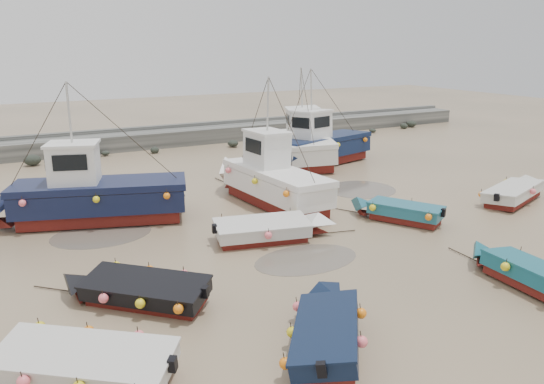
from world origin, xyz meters
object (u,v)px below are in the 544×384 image
Objects in this scene: dinghy_0 at (72,358)px; dinghy_2 at (523,268)px; cabin_boat_1 at (269,177)px; cabin_boat_2 at (316,145)px; dinghy_4 at (136,286)px; dinghy_6 at (398,209)px; dinghy_1 at (331,326)px; dinghy_3 at (517,191)px; dinghy_5 at (271,227)px; cabin_boat_3 at (305,142)px; cabin_boat_0 at (86,194)px; person at (181,205)px.

dinghy_0 is 1.04× the size of dinghy_2.
cabin_boat_2 is at bearing 36.67° from cabin_boat_1.
dinghy_4 is at bearing -144.45° from cabin_boat_1.
dinghy_2 is 7.09m from dinghy_6.
dinghy_1 and dinghy_3 have the same top height.
dinghy_6 is at bearing 151.93° from cabin_boat_2.
dinghy_3 is (8.21, 6.62, -0.02)m from dinghy_2.
dinghy_2 is (14.12, -1.66, 0.02)m from dinghy_0.
dinghy_5 is 15.01m from cabin_boat_3.
dinghy_1 is 0.80× the size of dinghy_3.
cabin_boat_3 reaches higher than dinghy_6.
cabin_boat_2 is at bearing 95.07° from dinghy_1.
dinghy_5 is (-5.53, 7.62, -0.01)m from dinghy_2.
dinghy_0 is at bearing 170.13° from dinghy_6.
dinghy_1 and dinghy_4 have the same top height.
cabin_boat_0 reaches higher than dinghy_0.
dinghy_5 is (6.26, 2.84, -0.00)m from dinghy_4.
dinghy_3 is at bearing -40.11° from dinghy_0.
dinghy_6 is at bearing -80.51° from cabin_boat_3.
cabin_boat_0 is at bearing 134.00° from dinghy_2.
cabin_boat_2 is at bearing -9.32° from dinghy_0.
cabin_boat_0 is 16.05m from cabin_boat_2.
cabin_boat_3 is (3.47, 19.61, 0.79)m from dinghy_2.
person is at bearing -134.42° from dinghy_3.
dinghy_3 is at bearing -91.29° from cabin_boat_0.
cabin_boat_0 is (-11.76, 13.49, 0.76)m from dinghy_2.
dinghy_1 is 0.51× the size of cabin_boat_2.
dinghy_3 is (16.00, 6.68, -0.01)m from dinghy_1.
cabin_boat_1 and cabin_boat_3 have the same top height.
dinghy_3 and dinghy_6 have the same top height.
dinghy_0 is 6.56m from dinghy_1.
dinghy_5 is 6.60m from person.
dinghy_4 is 11.42m from cabin_boat_1.
dinghy_1 is 21.61m from cabin_boat_2.
dinghy_3 is 1.07× the size of dinghy_5.
cabin_boat_2 is (-4.66, 11.70, 0.80)m from dinghy_3.
dinghy_2 is 0.84× the size of dinghy_3.
cabin_boat_2 is at bearing -54.81° from cabin_boat_0.
cabin_boat_3 is at bearing 164.81° from person.
dinghy_3 is 0.66× the size of cabin_boat_1.
cabin_boat_0 is (0.03, 8.71, 0.78)m from dinghy_4.
dinghy_2 is at bearing -125.62° from dinghy_6.
dinghy_4 is at bearing 166.18° from dinghy_1.
dinghy_0 is at bearing 119.39° from cabin_boat_2.
cabin_boat_3 is (-4.73, 12.99, 0.81)m from dinghy_3.
dinghy_2 and dinghy_6 have the same top height.
dinghy_3 is at bearing -48.08° from cabin_boat_3.
dinghy_1 and dinghy_2 have the same top height.
dinghy_4 is at bearing -52.83° from dinghy_5.
cabin_boat_0 is (-19.96, 6.88, 0.78)m from dinghy_3.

